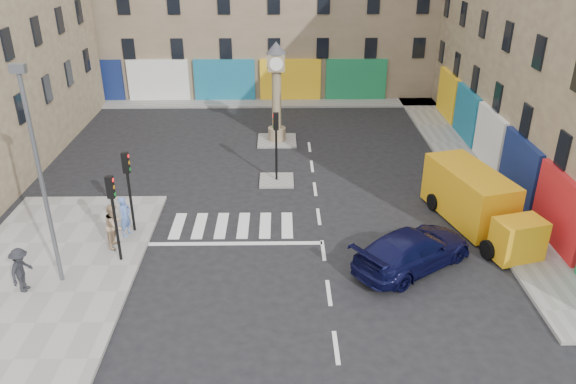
{
  "coord_description": "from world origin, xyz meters",
  "views": [
    {
      "loc": [
        -1.78,
        -19.24,
        12.58
      ],
      "look_at": [
        -1.47,
        2.57,
        2.0
      ],
      "focal_mm": 35.0,
      "sensor_mm": 36.0,
      "label": 1
    }
  ],
  "objects_px": {
    "traffic_light_left_far": "(128,180)",
    "yellow_van": "(477,202)",
    "clock_pillar": "(276,86)",
    "pedestrian_dark": "(21,270)",
    "navy_sedan": "(413,249)",
    "traffic_light_island": "(276,136)",
    "pedestrian_blue": "(125,216)",
    "lamp_post": "(39,169)",
    "pedestrian_tan": "(115,225)",
    "traffic_light_left_near": "(113,205)"
  },
  "relations": [
    {
      "from": "traffic_light_left_near",
      "to": "navy_sedan",
      "type": "height_order",
      "value": "traffic_light_left_near"
    },
    {
      "from": "pedestrian_tan",
      "to": "traffic_light_left_near",
      "type": "bearing_deg",
      "value": -154.09
    },
    {
      "from": "pedestrian_dark",
      "to": "clock_pillar",
      "type": "bearing_deg",
      "value": -22.98
    },
    {
      "from": "traffic_light_left_far",
      "to": "navy_sedan",
      "type": "bearing_deg",
      "value": -13.6
    },
    {
      "from": "yellow_van",
      "to": "clock_pillar",
      "type": "bearing_deg",
      "value": 114.43
    },
    {
      "from": "yellow_van",
      "to": "pedestrian_blue",
      "type": "relative_size",
      "value": 3.86
    },
    {
      "from": "traffic_light_island",
      "to": "pedestrian_tan",
      "type": "xyz_separation_m",
      "value": [
        -6.73,
        -6.7,
        -1.47
      ]
    },
    {
      "from": "traffic_light_left_near",
      "to": "pedestrian_tan",
      "type": "bearing_deg",
      "value": 111.45
    },
    {
      "from": "traffic_light_left_near",
      "to": "clock_pillar",
      "type": "height_order",
      "value": "clock_pillar"
    },
    {
      "from": "traffic_light_left_far",
      "to": "traffic_light_island",
      "type": "bearing_deg",
      "value": 40.6
    },
    {
      "from": "traffic_light_left_near",
      "to": "traffic_light_left_far",
      "type": "height_order",
      "value": "same"
    },
    {
      "from": "traffic_light_left_near",
      "to": "lamp_post",
      "type": "bearing_deg",
      "value": -143.62
    },
    {
      "from": "lamp_post",
      "to": "navy_sedan",
      "type": "xyz_separation_m",
      "value": [
        13.67,
        0.95,
        -4.0
      ]
    },
    {
      "from": "traffic_light_left_near",
      "to": "navy_sedan",
      "type": "relative_size",
      "value": 0.68
    },
    {
      "from": "traffic_light_island",
      "to": "navy_sedan",
      "type": "relative_size",
      "value": 0.68
    },
    {
      "from": "clock_pillar",
      "to": "pedestrian_dark",
      "type": "height_order",
      "value": "clock_pillar"
    },
    {
      "from": "traffic_light_left_far",
      "to": "lamp_post",
      "type": "relative_size",
      "value": 0.45
    },
    {
      "from": "traffic_light_left_near",
      "to": "pedestrian_blue",
      "type": "distance_m",
      "value": 2.54
    },
    {
      "from": "traffic_light_left_near",
      "to": "navy_sedan",
      "type": "xyz_separation_m",
      "value": [
        11.77,
        -0.45,
        -1.83
      ]
    },
    {
      "from": "clock_pillar",
      "to": "pedestrian_tan",
      "type": "bearing_deg",
      "value": -117.92
    },
    {
      "from": "clock_pillar",
      "to": "navy_sedan",
      "type": "bearing_deg",
      "value": -68.98
    },
    {
      "from": "traffic_light_left_near",
      "to": "traffic_light_island",
      "type": "distance_m",
      "value": 10.03
    },
    {
      "from": "traffic_light_left_near",
      "to": "clock_pillar",
      "type": "xyz_separation_m",
      "value": [
        6.3,
        13.8,
        0.93
      ]
    },
    {
      "from": "pedestrian_blue",
      "to": "pedestrian_tan",
      "type": "bearing_deg",
      "value": -174.03
    },
    {
      "from": "pedestrian_tan",
      "to": "navy_sedan",
      "type": "bearing_deg",
      "value": -92.74
    },
    {
      "from": "traffic_light_left_far",
      "to": "pedestrian_tan",
      "type": "relative_size",
      "value": 1.91
    },
    {
      "from": "traffic_light_left_far",
      "to": "pedestrian_dark",
      "type": "bearing_deg",
      "value": -124.07
    },
    {
      "from": "clock_pillar",
      "to": "navy_sedan",
      "type": "height_order",
      "value": "clock_pillar"
    },
    {
      "from": "traffic_light_left_near",
      "to": "clock_pillar",
      "type": "bearing_deg",
      "value": 65.45
    },
    {
      "from": "traffic_light_left_far",
      "to": "pedestrian_blue",
      "type": "bearing_deg",
      "value": -117.84
    },
    {
      "from": "traffic_light_island",
      "to": "pedestrian_blue",
      "type": "bearing_deg",
      "value": -138.29
    },
    {
      "from": "traffic_light_left_far",
      "to": "pedestrian_tan",
      "type": "bearing_deg",
      "value": -108.26
    },
    {
      "from": "traffic_light_left_near",
      "to": "pedestrian_blue",
      "type": "height_order",
      "value": "traffic_light_left_near"
    },
    {
      "from": "pedestrian_blue",
      "to": "pedestrian_dark",
      "type": "xyz_separation_m",
      "value": [
        -2.8,
        -4.05,
        -0.03
      ]
    },
    {
      "from": "traffic_light_island",
      "to": "navy_sedan",
      "type": "bearing_deg",
      "value": -56.43
    },
    {
      "from": "pedestrian_dark",
      "to": "traffic_light_left_near",
      "type": "bearing_deg",
      "value": -48.19
    },
    {
      "from": "traffic_light_left_far",
      "to": "yellow_van",
      "type": "relative_size",
      "value": 0.53
    },
    {
      "from": "navy_sedan",
      "to": "pedestrian_blue",
      "type": "bearing_deg",
      "value": 42.63
    },
    {
      "from": "clock_pillar",
      "to": "yellow_van",
      "type": "xyz_separation_m",
      "value": [
        9.02,
        -10.93,
        -2.33
      ]
    },
    {
      "from": "pedestrian_dark",
      "to": "traffic_light_left_far",
      "type": "bearing_deg",
      "value": -26.61
    },
    {
      "from": "clock_pillar",
      "to": "pedestrian_blue",
      "type": "height_order",
      "value": "clock_pillar"
    },
    {
      "from": "pedestrian_dark",
      "to": "pedestrian_tan",
      "type": "bearing_deg",
      "value": -31.87
    },
    {
      "from": "traffic_light_left_far",
      "to": "yellow_van",
      "type": "height_order",
      "value": "traffic_light_left_far"
    },
    {
      "from": "clock_pillar",
      "to": "traffic_light_left_far",
      "type": "bearing_deg",
      "value": -118.94
    },
    {
      "from": "pedestrian_tan",
      "to": "traffic_light_left_far",
      "type": "bearing_deg",
      "value": -13.8
    },
    {
      "from": "navy_sedan",
      "to": "traffic_light_island",
      "type": "bearing_deg",
      "value": -2.3
    },
    {
      "from": "clock_pillar",
      "to": "pedestrian_tan",
      "type": "relative_size",
      "value": 3.15
    },
    {
      "from": "traffic_light_left_far",
      "to": "lamp_post",
      "type": "bearing_deg",
      "value": -116.57
    },
    {
      "from": "yellow_van",
      "to": "pedestrian_dark",
      "type": "relative_size",
      "value": 3.97
    },
    {
      "from": "clock_pillar",
      "to": "pedestrian_dark",
      "type": "distance_m",
      "value": 18.56
    }
  ]
}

